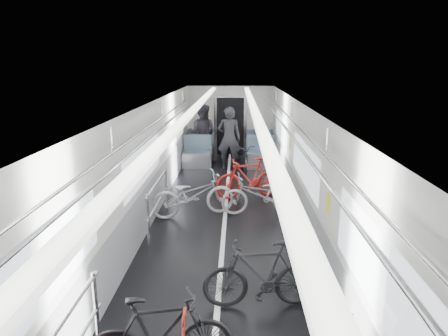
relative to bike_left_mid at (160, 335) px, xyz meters
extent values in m
cube|color=black|center=(0.53, 3.57, -0.45)|extent=(3.00, 14.00, 0.01)
cube|color=white|center=(0.53, 3.57, 1.94)|extent=(3.00, 14.00, 0.02)
cube|color=silver|center=(-0.97, 3.57, 0.74)|extent=(0.02, 14.00, 2.40)
cube|color=silver|center=(2.03, 3.57, 0.74)|extent=(0.02, 14.00, 2.40)
cube|color=silver|center=(0.53, 10.57, 0.74)|extent=(3.00, 0.02, 2.40)
cube|color=white|center=(0.53, 3.57, -0.45)|extent=(0.08, 13.80, 0.01)
cube|color=gray|center=(-0.94, 3.57, -0.01)|extent=(0.01, 13.90, 0.90)
cube|color=gray|center=(2.00, 3.57, -0.01)|extent=(0.01, 13.90, 0.90)
cube|color=white|center=(-0.94, 3.57, 0.94)|extent=(0.01, 10.80, 0.75)
cube|color=white|center=(2.00, 3.57, 0.94)|extent=(0.01, 10.80, 0.75)
cube|color=white|center=(-0.02, 3.57, 1.88)|extent=(0.14, 13.40, 0.05)
cube|color=white|center=(1.08, 3.57, 1.88)|extent=(0.14, 13.40, 0.05)
cube|color=black|center=(0.53, 10.51, 0.54)|extent=(0.95, 0.10, 2.00)
imported|color=black|center=(0.00, 0.00, 0.00)|extent=(1.57, 0.73, 0.91)
imported|color=#B0AFB4|center=(-0.14, 4.48, 0.02)|extent=(1.90, 1.19, 0.94)
imported|color=black|center=(1.11, 1.23, 0.01)|extent=(1.59, 0.60, 0.93)
imported|color=#9C9DA1|center=(1.28, 4.64, -0.01)|extent=(1.75, 0.84, 0.88)
imported|color=red|center=(1.07, 5.70, 0.04)|extent=(1.72, 0.89, 0.99)
imported|color=black|center=(1.00, 8.37, -0.04)|extent=(0.66, 1.61, 0.82)
imported|color=black|center=(0.53, 8.37, 0.50)|extent=(0.72, 0.49, 1.92)
imported|color=#2A262D|center=(-0.34, 9.27, 0.50)|extent=(1.08, 0.94, 1.90)
camera|label=1|loc=(0.77, -3.49, 2.70)|focal=32.00mm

